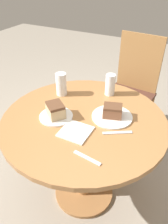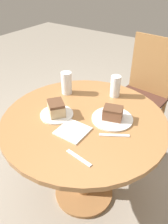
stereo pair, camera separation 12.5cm
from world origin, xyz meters
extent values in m
plane|color=gray|center=(0.00, 0.00, 0.00)|extent=(8.00, 8.00, 0.00)
cylinder|color=#9E6B3D|center=(0.00, 0.00, 0.01)|extent=(0.44, 0.44, 0.03)
cylinder|color=#9E6B3D|center=(0.00, 0.00, 0.35)|extent=(0.10, 0.10, 0.66)
cylinder|color=#9E6B3D|center=(0.00, 0.00, 0.70)|extent=(0.97, 0.97, 0.03)
cylinder|color=olive|center=(-0.18, 0.65, 0.20)|extent=(0.04, 0.04, 0.41)
cylinder|color=olive|center=(0.20, 0.61, 0.20)|extent=(0.04, 0.04, 0.41)
cylinder|color=olive|center=(-0.14, 1.02, 0.20)|extent=(0.04, 0.04, 0.41)
cylinder|color=olive|center=(0.23, 0.98, 0.20)|extent=(0.04, 0.04, 0.41)
cube|color=#47281E|center=(0.03, 0.81, 0.42)|extent=(0.46, 0.45, 0.03)
cube|color=olive|center=(0.05, 1.01, 0.69)|extent=(0.40, 0.06, 0.52)
cylinder|color=silver|center=(0.14, 0.08, 0.72)|extent=(0.24, 0.24, 0.01)
cylinder|color=silver|center=(-0.15, -0.07, 0.72)|extent=(0.20, 0.20, 0.01)
cube|color=brown|center=(0.14, 0.08, 0.75)|extent=(0.13, 0.11, 0.06)
cube|color=brown|center=(0.14, 0.08, 0.78)|extent=(0.12, 0.11, 0.01)
cube|color=tan|center=(-0.15, -0.07, 0.75)|extent=(0.14, 0.14, 0.06)
cube|color=brown|center=(-0.15, -0.07, 0.79)|extent=(0.14, 0.13, 0.02)
cylinder|color=beige|center=(-0.26, 0.17, 0.76)|extent=(0.06, 0.06, 0.09)
cylinder|color=white|center=(-0.26, 0.17, 0.79)|extent=(0.07, 0.07, 0.15)
cylinder|color=silver|center=(0.03, 0.32, 0.76)|extent=(0.06, 0.06, 0.10)
cylinder|color=white|center=(0.03, 0.32, 0.78)|extent=(0.07, 0.07, 0.15)
cube|color=silver|center=(0.02, -0.14, 0.71)|extent=(0.16, 0.16, 0.01)
cube|color=silver|center=(0.22, -0.04, 0.71)|extent=(0.15, 0.10, 0.00)
cube|color=silver|center=(0.16, -0.28, 0.71)|extent=(0.15, 0.04, 0.00)
camera|label=1|loc=(0.47, -0.91, 1.47)|focal=35.00mm
camera|label=2|loc=(0.58, -0.85, 1.47)|focal=35.00mm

